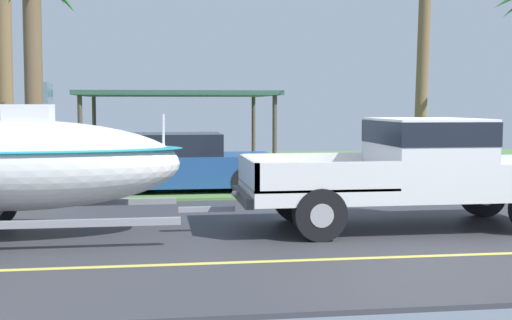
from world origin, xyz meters
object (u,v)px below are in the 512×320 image
Objects in this scene: pickup_truck_towing at (424,167)px; boat_on_trailer at (11,164)px; carport_awning at (177,95)px; palm_tree_near_right at (32,11)px; parked_sedan_near at (174,164)px.

pickup_truck_towing is 0.89× the size of boat_on_trailer.
carport_awning is (2.88, 11.87, 1.22)m from boat_on_trailer.
carport_awning is 1.09× the size of palm_tree_near_right.
parked_sedan_near is at bearing 127.89° from pickup_truck_towing.
carport_awning reaches higher than pickup_truck_towing.
boat_on_trailer is 6.18m from palm_tree_near_right.
boat_on_trailer is at bearing -84.21° from palm_tree_near_right.
pickup_truck_towing is at bearing 0.00° from boat_on_trailer.
palm_tree_near_right is (-0.54, 5.37, 3.00)m from boat_on_trailer.
palm_tree_near_right reaches higher than pickup_truck_towing.
boat_on_trailer is 12.27m from carport_awning.
pickup_truck_towing is 6.52m from parked_sedan_near.
carport_awning is (0.28, 6.73, 1.68)m from parked_sedan_near.
palm_tree_near_right is at bearing -117.75° from carport_awning.
parked_sedan_near is at bearing 63.20° from boat_on_trailer.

